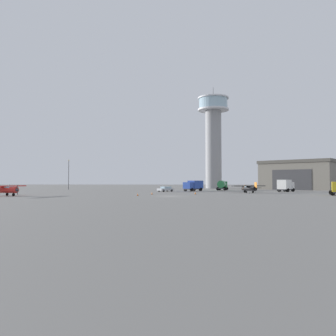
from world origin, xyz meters
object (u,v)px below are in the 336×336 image
Objects in this scene: traffic_cone_near_left at (152,193)px; control_tower at (213,133)px; car_silver at (166,189)px; traffic_cone_mid_apron at (138,194)px; truck_box_white at (285,185)px; light_post_north at (69,172)px; airplane_black at (249,188)px; truck_fuel_tanker_green at (222,185)px; truck_box_blue at (194,185)px; traffic_cone_near_right at (195,193)px; airplane_red at (3,189)px.

control_tower is at bearing 73.82° from traffic_cone_near_left.
car_silver is 8.03× the size of traffic_cone_mid_apron.
truck_box_white is 11.13× the size of traffic_cone_mid_apron.
light_post_north is 54.86m from traffic_cone_mid_apron.
control_tower is 8.60× the size of car_silver.
light_post_north is at bearing -79.84° from car_silver.
airplane_black is at bearing -28.22° from light_post_north.
truck_box_blue is at bearing 148.69° from truck_fuel_tanker_green.
traffic_cone_near_left is (-1.69, -19.13, -0.46)m from car_silver.
control_tower is at bearing 22.96° from light_post_north.
traffic_cone_mid_apron is (-3.85, -25.09, -0.46)m from car_silver.
traffic_cone_near_right is (7.39, -16.83, -0.44)m from car_silver.
light_post_north is (-33.36, 20.82, 5.07)m from car_silver.
traffic_cone_mid_apron is (-20.15, -38.78, -1.38)m from truck_fuel_tanker_green.
truck_fuel_tanker_green is 0.66× the size of light_post_north.
airplane_black is at bearing 26.61° from traffic_cone_near_left.
truck_box_white is 38.38m from traffic_cone_near_left.
light_post_north is at bearing 95.69° from truck_fuel_tanker_green.
traffic_cone_near_left is at bearing 70.13° from traffic_cone_mid_apron.
airplane_black is 24.77m from traffic_cone_near_left.
truck_box_blue is (-8.44, -36.75, -19.64)m from control_tower.
traffic_cone_mid_apron is (-2.15, -5.96, -0.00)m from traffic_cone_near_left.
airplane_red is 25.39m from traffic_cone_mid_apron.
airplane_red reaches higher than traffic_cone_near_right.
car_silver is (-31.31, -0.40, -0.99)m from truck_box_white.
traffic_cone_near_left reaches higher than traffic_cone_mid_apron.
light_post_north reaches higher than traffic_cone_mid_apron.
truck_fuel_tanker_green reaches higher than airplane_black.
airplane_red is at bearing -163.94° from traffic_cone_near_right.
traffic_cone_near_left is at bearing 32.48° from airplane_red.
light_post_north is at bearing 40.67° from airplane_black.
light_post_north is (-4.25, 48.15, 4.47)m from airplane_red.
airplane_red is 28.64m from traffic_cone_near_left.
car_silver is at bearing 47.39° from airplane_black.
traffic_cone_near_right reaches higher than traffic_cone_near_left.
light_post_north reaches higher than truck_box_white.
truck_box_white reaches higher than traffic_cone_mid_apron.
truck_box_white is at bearing -69.61° from control_tower.
car_silver is 39.64m from light_post_north.
truck_box_white is at bearing -117.67° from truck_fuel_tanker_green.
traffic_cone_mid_apron is at bearing 162.01° from truck_box_white.
car_silver is at bearing 84.95° from traffic_cone_near_left.
control_tower is 84.83m from airplane_red.
light_post_north reaches higher than car_silver.
light_post_north is at bearing 137.26° from traffic_cone_near_right.
traffic_cone_near_right is at bearing -42.74° from light_post_north.
truck_box_blue is 11.95× the size of traffic_cone_mid_apron.
traffic_cone_near_right is at bearing 36.34° from traffic_cone_mid_apron.
control_tower is 55.75m from light_post_north.
traffic_cone_near_right is at bearing 161.82° from truck_box_white.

